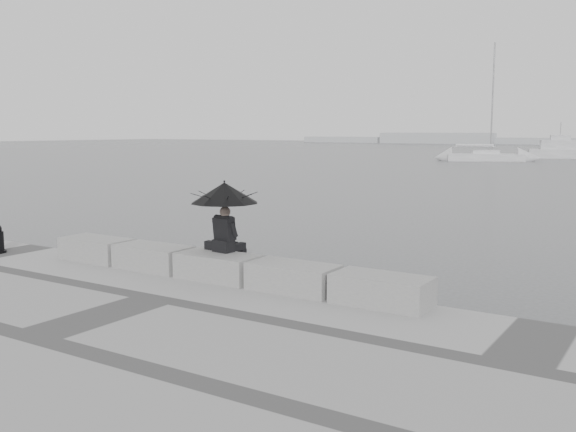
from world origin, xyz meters
The scene contains 10 objects.
ground centered at (0.00, 0.00, 0.00)m, with size 360.00×360.00×0.00m, color #414346.
stone_block_far_left centered at (-3.40, -0.45, 0.75)m, with size 1.60×0.80×0.50m, color gray.
stone_block_left centered at (-1.70, -0.45, 0.75)m, with size 1.60×0.80×0.50m, color gray.
stone_block_centre centered at (0.00, -0.45, 0.75)m, with size 1.60×0.80×0.50m, color gray.
stone_block_right centered at (1.70, -0.45, 0.75)m, with size 1.60×0.80×0.50m, color gray.
stone_block_far_right centered at (3.40, -0.45, 0.75)m, with size 1.60×0.80×0.50m, color gray.
seated_person centered at (-0.05, -0.17, 2.03)m, with size 1.33×1.33×1.39m.
bag centered at (-0.40, -0.15, 1.08)m, with size 0.26×0.15×0.17m, color black.
sailboat_left centered at (-12.23, 61.96, 0.52)m, with size 8.47×5.13×12.90m.
motor_cruiser centered at (-5.76, 74.09, 0.89)m, with size 9.26×5.12×4.50m.
Camera 1 is at (7.59, -9.87, 3.34)m, focal length 40.00 mm.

